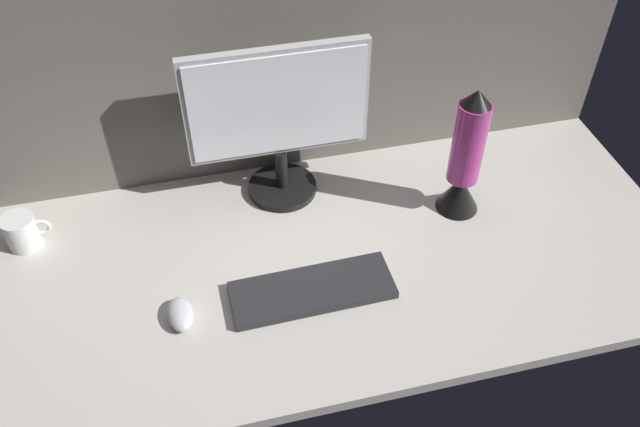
{
  "coord_description": "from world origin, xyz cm",
  "views": [
    {
      "loc": [
        -23.77,
        -105.14,
        118.91
      ],
      "look_at": [
        -1.1,
        0.0,
        14.0
      ],
      "focal_mm": 37.38,
      "sensor_mm": 36.0,
      "label": 1
    }
  ],
  "objects_px": {
    "monitor": "(278,116)",
    "mug_ceramic_white": "(22,232)",
    "lava_lamp": "(465,162)",
    "mouse": "(180,314)",
    "keyboard": "(312,290)"
  },
  "relations": [
    {
      "from": "lava_lamp",
      "to": "mouse",
      "type": "bearing_deg",
      "value": -164.94
    },
    {
      "from": "keyboard",
      "to": "mouse",
      "type": "height_order",
      "value": "mouse"
    },
    {
      "from": "monitor",
      "to": "lava_lamp",
      "type": "bearing_deg",
      "value": -22.32
    },
    {
      "from": "mouse",
      "to": "keyboard",
      "type": "bearing_deg",
      "value": -3.11
    },
    {
      "from": "monitor",
      "to": "mug_ceramic_white",
      "type": "xyz_separation_m",
      "value": [
        -0.65,
        -0.05,
        -0.19
      ]
    },
    {
      "from": "monitor",
      "to": "lava_lamp",
      "type": "xyz_separation_m",
      "value": [
        0.43,
        -0.17,
        -0.08
      ]
    },
    {
      "from": "monitor",
      "to": "lava_lamp",
      "type": "relative_size",
      "value": 1.26
    },
    {
      "from": "mouse",
      "to": "lava_lamp",
      "type": "xyz_separation_m",
      "value": [
        0.72,
        0.19,
        0.13
      ]
    },
    {
      "from": "keyboard",
      "to": "monitor",
      "type": "bearing_deg",
      "value": 88.5
    },
    {
      "from": "monitor",
      "to": "mouse",
      "type": "bearing_deg",
      "value": -129.0
    },
    {
      "from": "monitor",
      "to": "mouse",
      "type": "relative_size",
      "value": 4.68
    },
    {
      "from": "keyboard",
      "to": "mouse",
      "type": "bearing_deg",
      "value": 179.5
    },
    {
      "from": "mouse",
      "to": "mug_ceramic_white",
      "type": "distance_m",
      "value": 0.47
    },
    {
      "from": "monitor",
      "to": "keyboard",
      "type": "distance_m",
      "value": 0.43
    },
    {
      "from": "monitor",
      "to": "keyboard",
      "type": "bearing_deg",
      "value": -90.29
    }
  ]
}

